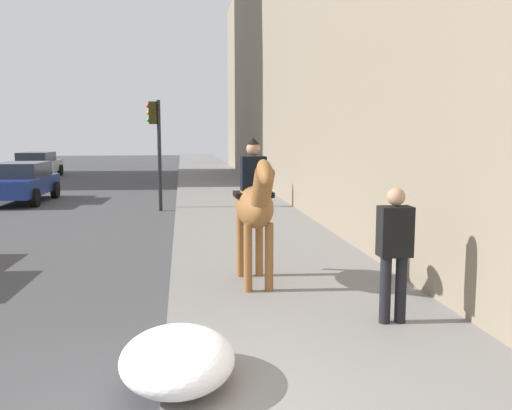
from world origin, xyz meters
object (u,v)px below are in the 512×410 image
(car_far_lane, at_px, (38,164))
(mounted_horse_near, at_px, (255,204))
(pedestrian_greeting, at_px, (394,246))
(car_near_lane, at_px, (21,182))
(traffic_light_near_curb, at_px, (156,137))

(car_far_lane, bearing_deg, mounted_horse_near, -158.12)
(mounted_horse_near, distance_m, pedestrian_greeting, 2.47)
(car_near_lane, bearing_deg, car_far_lane, -166.81)
(pedestrian_greeting, height_order, car_near_lane, pedestrian_greeting)
(car_near_lane, bearing_deg, traffic_light_near_curb, 61.55)
(mounted_horse_near, relative_size, traffic_light_near_curb, 0.65)
(mounted_horse_near, xyz_separation_m, car_far_lane, (24.16, 9.27, -0.63))
(car_near_lane, distance_m, traffic_light_near_curb, 6.01)
(mounted_horse_near, relative_size, car_near_lane, 0.54)
(mounted_horse_near, bearing_deg, traffic_light_near_curb, -169.88)
(car_near_lane, relative_size, traffic_light_near_curb, 1.21)
(car_far_lane, distance_m, traffic_light_near_curb, 16.60)
(mounted_horse_near, height_order, car_far_lane, mounted_horse_near)
(pedestrian_greeting, xyz_separation_m, traffic_light_near_curb, (11.33, 3.38, 1.28))
(pedestrian_greeting, bearing_deg, traffic_light_near_curb, 17.69)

